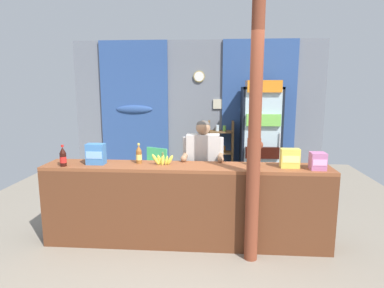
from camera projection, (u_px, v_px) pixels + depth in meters
The scene contains 15 objects.
ground_plane at pixel (190, 219), 4.85m from camera, with size 7.38×7.38×0.00m, color gray.
back_wall_curtained at pixel (197, 113), 6.32m from camera, with size 4.77×0.22×2.79m.
stall_counter at pixel (185, 200), 3.91m from camera, with size 3.47×0.48×1.00m.
timber_post at pixel (254, 144), 3.50m from camera, with size 0.17×0.15×2.79m.
drink_fridge at pixel (261, 133), 5.82m from camera, with size 0.69×0.65×2.04m.
bottle_shelf_rack at pixel (220, 154), 6.14m from camera, with size 0.48×0.28×1.31m.
plastic_lawn_chair at pixel (153, 169), 5.76m from camera, with size 0.58×0.58×0.86m.
shopkeeper at pixel (203, 161), 4.39m from camera, with size 0.55×0.42×1.50m.
soda_bottle_orange_soda at pixel (256, 156), 3.89m from camera, with size 0.09×0.09×0.29m.
soda_bottle_iced_tea at pixel (139, 155), 4.04m from camera, with size 0.07×0.07×0.25m.
soda_bottle_cola at pixel (63, 157), 3.88m from camera, with size 0.08×0.08×0.26m.
snack_box_wafer at pixel (318, 161), 3.73m from camera, with size 0.17×0.16×0.20m.
snack_box_instant_noodle at pixel (290, 158), 3.81m from camera, with size 0.22×0.12×0.23m.
snack_box_biscuit at pixel (96, 154), 3.99m from camera, with size 0.22×0.14×0.25m.
banana_bunch at pixel (163, 160), 3.96m from camera, with size 0.28×0.06×0.16m.
Camera 1 is at (0.37, -3.44, 1.94)m, focal length 30.54 mm.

